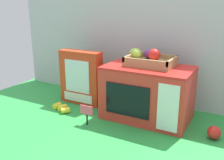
{
  "coord_description": "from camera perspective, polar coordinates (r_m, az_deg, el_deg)",
  "views": [
    {
      "loc": [
        0.61,
        -1.14,
        0.57
      ],
      "look_at": [
        -0.02,
        0.02,
        0.17
      ],
      "focal_mm": 40.96,
      "sensor_mm": 36.0,
      "label": 1
    }
  ],
  "objects": [
    {
      "name": "price_sign",
      "position": [
        1.25,
        -5.68,
        -7.16
      ],
      "size": [
        0.07,
        0.01,
        0.1
      ],
      "color": "black",
      "rests_on": "ground"
    },
    {
      "name": "display_back_panel",
      "position": [
        1.53,
        4.69,
        8.14
      ],
      "size": [
        1.61,
        0.03,
        0.69
      ],
      "primitive_type": "cube",
      "color": "#B7BABF",
      "rests_on": "ground"
    },
    {
      "name": "food_groups_crate",
      "position": [
        1.3,
        8.23,
        4.55
      ],
      "size": [
        0.26,
        0.18,
        0.08
      ],
      "color": "#A37F51",
      "rests_on": "toy_microwave"
    },
    {
      "name": "loose_toy_apple",
      "position": [
        1.22,
        21.82,
        -10.84
      ],
      "size": [
        0.06,
        0.06,
        0.06
      ],
      "primitive_type": "sphere",
      "color": "red",
      "rests_on": "ground"
    },
    {
      "name": "loose_toy_banana",
      "position": [
        1.45,
        -11.21,
        -6.12
      ],
      "size": [
        0.13,
        0.08,
        0.03
      ],
      "color": "yellow",
      "rests_on": "ground"
    },
    {
      "name": "toy_microwave",
      "position": [
        1.31,
        7.92,
        -2.82
      ],
      "size": [
        0.43,
        0.27,
        0.27
      ],
      "color": "red",
      "rests_on": "ground"
    },
    {
      "name": "cookie_set_box",
      "position": [
        1.5,
        -6.95,
        0.54
      ],
      "size": [
        0.26,
        0.08,
        0.31
      ],
      "color": "red",
      "rests_on": "ground"
    },
    {
      "name": "ground_plane",
      "position": [
        1.42,
        0.29,
        -7.03
      ],
      "size": [
        1.7,
        1.7,
        0.0
      ],
      "primitive_type": "plane",
      "color": "green",
      "rests_on": "ground"
    }
  ]
}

